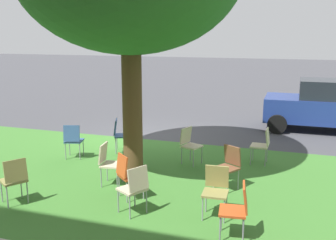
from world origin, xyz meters
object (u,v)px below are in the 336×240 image
at_px(chair_5, 108,161).
at_px(chair_11, 127,173).
at_px(chair_10, 238,207).
at_px(parked_car, 326,105).
at_px(chair_2, 135,186).
at_px(chair_4, 229,164).
at_px(chair_1, 263,143).
at_px(chair_7, 73,139).
at_px(chair_3, 120,133).
at_px(chair_9, 14,178).
at_px(chair_8, 216,187).
at_px(chair_6, 189,143).

bearing_deg(chair_5, chair_11, 141.99).
xyz_separation_m(chair_5, chair_10, (-2.84, 1.34, 0.00)).
bearing_deg(parked_car, chair_2, 64.68).
bearing_deg(chair_11, chair_4, -147.65).
relative_size(chair_1, chair_2, 1.00).
xyz_separation_m(chair_4, parked_car, (-2.15, -5.74, 0.32)).
distance_m(chair_7, chair_11, 2.90).
xyz_separation_m(chair_7, parked_car, (-6.16, -5.04, 0.32)).
xyz_separation_m(chair_3, chair_9, (0.43, 3.55, 0.00)).
xyz_separation_m(chair_2, chair_4, (-1.34, -1.66, 0.00)).
height_order(chair_9, chair_10, same).
bearing_deg(chair_4, chair_1, -106.38).
height_order(chair_5, chair_8, same).
xyz_separation_m(chair_9, chair_11, (-1.85, -0.87, 0.00)).
xyz_separation_m(chair_1, chair_8, (0.53, 3.05, 0.00)).
height_order(chair_3, chair_4, same).
relative_size(chair_1, chair_3, 1.00).
distance_m(chair_1, chair_2, 3.90).
bearing_deg(chair_2, chair_9, 7.86).
bearing_deg(chair_4, chair_10, 103.32).
relative_size(chair_2, chair_11, 1.00).
xyz_separation_m(chair_6, chair_10, (-1.61, 3.17, 0.00)).
bearing_deg(chair_10, parked_car, -102.54).
distance_m(chair_2, chair_11, 0.68).
bearing_deg(chair_6, parked_car, -126.47).
distance_m(chair_11, parked_car, 7.86).
relative_size(chair_5, chair_7, 1.00).
bearing_deg(chair_5, parked_car, -125.75).
height_order(chair_1, chair_2, same).
bearing_deg(chair_9, parked_car, -126.66).
distance_m(chair_1, chair_11, 3.64).
relative_size(chair_6, chair_7, 1.00).
bearing_deg(chair_8, chair_9, 10.87).
relative_size(chair_4, chair_8, 1.00).
height_order(chair_3, chair_6, same).
relative_size(chair_3, chair_5, 1.00).
relative_size(chair_2, chair_9, 1.00).
distance_m(chair_4, chair_5, 2.46).
relative_size(chair_7, chair_10, 1.00).
bearing_deg(chair_10, chair_7, -30.37).
relative_size(chair_5, chair_8, 1.00).
bearing_deg(parked_car, chair_3, 38.04).
distance_m(chair_1, chair_3, 3.67).
bearing_deg(chair_9, chair_1, -137.65).
xyz_separation_m(chair_7, chair_11, (-2.28, 1.79, 0.00)).
height_order(chair_1, chair_9, same).
distance_m(chair_7, parked_car, 7.96).
distance_m(chair_4, chair_8, 1.28).
relative_size(chair_2, chair_10, 1.00).
xyz_separation_m(chair_1, chair_6, (1.67, 0.51, 0.00)).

